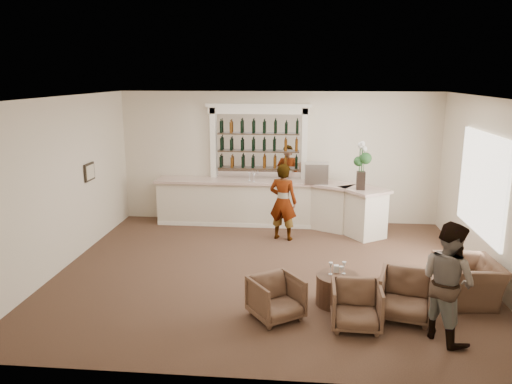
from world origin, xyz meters
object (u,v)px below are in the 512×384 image
sommelier (283,202)px  armchair_far (468,281)px  cocktail_table (337,290)px  armchair_right (406,296)px  armchair_left (276,298)px  espresso_machine (317,173)px  armchair_center (356,306)px  flower_vase (362,163)px  bar_counter (270,204)px  guest (448,281)px

sommelier → armchair_far: size_ratio=1.65×
cocktail_table → armchair_right: 1.10m
sommelier → armchair_left: sommelier is taller
espresso_machine → armchair_center: bearing=-81.8°
sommelier → flower_vase: (1.75, 0.31, 0.88)m
bar_counter → armchair_left: size_ratio=7.83×
sommelier → espresso_machine: size_ratio=3.19×
sommelier → armchair_left: 3.89m
armchair_center → armchair_right: bearing=26.3°
sommelier → flower_vase: flower_vase is taller
armchair_right → guest: bearing=-39.3°
armchair_right → flower_vase: bearing=108.5°
armchair_center → armchair_far: (1.95, 1.10, 0.01)m
guest → armchair_far: (0.72, 1.30, -0.52)m
cocktail_table → guest: (1.45, -0.96, 0.62)m
sommelier → armchair_right: bearing=135.9°
cocktail_table → guest: bearing=-33.4°
bar_counter → armchair_center: size_ratio=7.62×
bar_counter → espresso_machine: size_ratio=10.32×
bar_counter → armchair_far: bearing=-47.8°
sommelier → armchair_center: 4.26m
armchair_right → cocktail_table: bearing=173.5°
armchair_left → armchair_right: armchair_right is taller
espresso_machine → sommelier: bearing=-127.5°
guest → armchair_center: 1.35m
espresso_machine → cocktail_table: bearing=-83.8°
guest → espresso_machine: bearing=-13.6°
bar_counter → espresso_machine: 1.39m
cocktail_table → espresso_machine: espresso_machine is taller
armchair_left → flower_vase: 4.71m
guest → armchair_far: bearing=-61.1°
bar_counter → cocktail_table: 4.51m
espresso_machine → armchair_left: bearing=-95.9°
bar_counter → cocktail_table: (1.39, -4.28, -0.32)m
bar_counter → armchair_right: 5.25m
armchair_center → armchair_far: armchair_far is taller
armchair_left → armchair_far: 3.29m
espresso_machine → armchair_far: bearing=-55.1°
armchair_right → armchair_far: bearing=46.3°
guest → flower_vase: flower_vase is taller
armchair_far → espresso_machine: bearing=-151.3°
armchair_far → espresso_machine: (-2.44, 3.85, 1.04)m
armchair_center → espresso_machine: 5.08m
cocktail_table → armchair_left: (-0.98, -0.58, 0.08)m
guest → armchair_left: size_ratio=2.38×
bar_counter → armchair_right: size_ratio=7.06×
armchair_right → armchair_far: 1.36m
guest → armchair_center: (-1.23, 0.20, -0.53)m
cocktail_table → armchair_right: bearing=-20.5°
cocktail_table → armchair_center: size_ratio=0.93×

